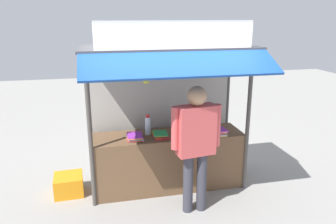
# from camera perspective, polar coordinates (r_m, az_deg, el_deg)

# --- Properties ---
(ground_plane) EXTENTS (20.00, 20.00, 0.00)m
(ground_plane) POSITION_cam_1_polar(r_m,az_deg,el_deg) (5.37, 0.00, -12.51)
(ground_plane) COLOR gray
(stall_counter) EXTENTS (2.28, 0.64, 0.86)m
(stall_counter) POSITION_cam_1_polar(r_m,az_deg,el_deg) (5.18, 0.00, -8.33)
(stall_counter) COLOR brown
(stall_counter) RESTS_ON ground
(stall_structure) EXTENTS (2.48, 1.53, 2.53)m
(stall_structure) POSITION_cam_1_polar(r_m,az_deg,el_deg) (4.93, -0.30, 3.97)
(stall_structure) COLOR #4C4742
(stall_structure) RESTS_ON ground
(water_bottle_back_right) EXTENTS (0.09, 0.09, 0.31)m
(water_bottle_back_right) POSITION_cam_1_polar(r_m,az_deg,el_deg) (4.97, -3.49, -2.30)
(water_bottle_back_right) COLOR silver
(water_bottle_back_right) RESTS_ON stall_counter
(water_bottle_rear_center) EXTENTS (0.06, 0.06, 0.22)m
(water_bottle_rear_center) POSITION_cam_1_polar(r_m,az_deg,el_deg) (5.21, 3.04, -1.88)
(water_bottle_rear_center) COLOR silver
(water_bottle_rear_center) RESTS_ON stall_counter
(water_bottle_left) EXTENTS (0.07, 0.07, 0.26)m
(water_bottle_left) POSITION_cam_1_polar(r_m,az_deg,el_deg) (5.14, 2.26, -1.93)
(water_bottle_left) COLOR silver
(water_bottle_left) RESTS_ON stall_counter
(magazine_stack_far_left) EXTENTS (0.21, 0.26, 0.09)m
(magazine_stack_far_left) POSITION_cam_1_polar(r_m,az_deg,el_deg) (5.03, 8.79, -3.39)
(magazine_stack_far_left) COLOR white
(magazine_stack_far_left) RESTS_ON stall_counter
(magazine_stack_right) EXTENTS (0.24, 0.28, 0.07)m
(magazine_stack_right) POSITION_cam_1_polar(r_m,az_deg,el_deg) (4.88, -1.33, -3.98)
(magazine_stack_right) COLOR red
(magazine_stack_right) RESTS_ON stall_counter
(magazine_stack_center) EXTENTS (0.24, 0.33, 0.07)m
(magazine_stack_center) POSITION_cam_1_polar(r_m,az_deg,el_deg) (4.83, -5.75, -4.29)
(magazine_stack_center) COLOR white
(magazine_stack_center) RESTS_ON stall_counter
(banana_bunch_rightmost) EXTENTS (0.11, 0.11, 0.31)m
(banana_bunch_rightmost) POSITION_cam_1_polar(r_m,az_deg,el_deg) (4.29, -3.81, 5.91)
(banana_bunch_rightmost) COLOR #332D23
(banana_bunch_leftmost) EXTENTS (0.08, 0.08, 0.26)m
(banana_bunch_leftmost) POSITION_cam_1_polar(r_m,az_deg,el_deg) (4.48, 6.41, 6.85)
(banana_bunch_leftmost) COLOR #332D23
(vendor_person) EXTENTS (0.66, 0.28, 1.75)m
(vendor_person) POSITION_cam_1_polar(r_m,az_deg,el_deg) (4.32, 4.84, -4.60)
(vendor_person) COLOR #383842
(vendor_person) RESTS_ON ground
(plastic_crate) EXTENTS (0.43, 0.43, 0.29)m
(plastic_crate) POSITION_cam_1_polar(r_m,az_deg,el_deg) (5.30, -16.73, -11.88)
(plastic_crate) COLOR orange
(plastic_crate) RESTS_ON ground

